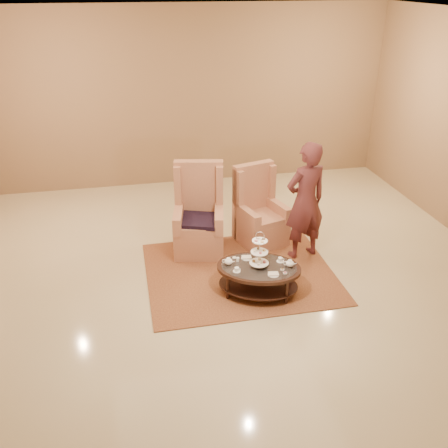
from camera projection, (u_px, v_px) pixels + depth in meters
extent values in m
plane|color=beige|center=(234.00, 280.00, 7.19)|extent=(8.00, 8.00, 0.00)
cube|color=silver|center=(234.00, 280.00, 7.19)|extent=(8.00, 8.00, 0.02)
cube|color=#967352|center=(190.00, 98.00, 9.90)|extent=(8.00, 0.04, 3.50)
cube|color=#966035|center=(240.00, 273.00, 7.37)|extent=(2.71, 2.26, 0.01)
cylinder|color=black|center=(228.00, 287.00, 6.70)|extent=(0.06, 0.06, 0.37)
cylinder|color=black|center=(287.00, 292.00, 6.60)|extent=(0.06, 0.06, 0.37)
cylinder|color=black|center=(232.00, 271.00, 7.06)|extent=(0.06, 0.06, 0.37)
cylinder|color=black|center=(288.00, 275.00, 6.96)|extent=(0.06, 0.06, 0.37)
cylinder|color=silver|center=(259.00, 251.00, 6.62)|extent=(0.01, 0.01, 0.47)
torus|color=silver|center=(260.00, 236.00, 6.51)|extent=(0.12, 0.05, 0.12)
cylinder|color=white|center=(259.00, 263.00, 6.70)|extent=(0.34, 0.34, 0.01)
cylinder|color=white|center=(259.00, 252.00, 6.62)|extent=(0.30, 0.30, 0.01)
cylinder|color=white|center=(260.00, 241.00, 6.55)|extent=(0.26, 0.26, 0.01)
cylinder|color=#C06267|center=(264.00, 262.00, 6.68)|extent=(0.05, 0.05, 0.03)
cylinder|color=tan|center=(259.00, 259.00, 6.75)|extent=(0.05, 0.05, 0.03)
cylinder|color=brown|center=(254.00, 261.00, 6.70)|extent=(0.05, 0.05, 0.03)
cylinder|color=silver|center=(259.00, 264.00, 6.63)|extent=(0.05, 0.05, 0.03)
ellipsoid|color=tan|center=(264.00, 250.00, 6.62)|extent=(0.05, 0.05, 0.03)
ellipsoid|color=brown|center=(258.00, 248.00, 6.67)|extent=(0.05, 0.05, 0.03)
ellipsoid|color=silver|center=(255.00, 251.00, 6.60)|extent=(0.05, 0.05, 0.03)
ellipsoid|color=#C06267|center=(260.00, 253.00, 6.56)|extent=(0.05, 0.05, 0.03)
cube|color=brown|center=(264.00, 239.00, 6.56)|extent=(0.05, 0.04, 0.02)
cube|color=silver|center=(258.00, 238.00, 6.59)|extent=(0.05, 0.04, 0.02)
cube|color=#C06267|center=(256.00, 241.00, 6.52)|extent=(0.05, 0.04, 0.02)
cube|color=tan|center=(262.00, 242.00, 6.50)|extent=(0.05, 0.04, 0.02)
ellipsoid|color=white|center=(228.00, 261.00, 6.74)|extent=(0.14, 0.14, 0.09)
cylinder|color=white|center=(228.00, 259.00, 6.71)|extent=(0.07, 0.07, 0.01)
sphere|color=white|center=(228.00, 258.00, 6.71)|extent=(0.02, 0.02, 0.02)
cone|color=white|center=(234.00, 262.00, 6.72)|extent=(0.07, 0.04, 0.05)
torus|color=white|center=(224.00, 261.00, 6.74)|extent=(0.06, 0.03, 0.06)
ellipsoid|color=white|center=(290.00, 264.00, 6.69)|extent=(0.14, 0.14, 0.09)
cylinder|color=white|center=(290.00, 261.00, 6.67)|extent=(0.07, 0.07, 0.01)
sphere|color=white|center=(290.00, 260.00, 6.66)|extent=(0.02, 0.02, 0.02)
cone|color=white|center=(295.00, 264.00, 6.68)|extent=(0.07, 0.04, 0.05)
torus|color=white|center=(286.00, 263.00, 6.70)|extent=(0.06, 0.03, 0.06)
cylinder|color=white|center=(237.00, 271.00, 6.61)|extent=(0.13, 0.13, 0.01)
cylinder|color=white|center=(237.00, 269.00, 6.60)|extent=(0.08, 0.08, 0.05)
torus|color=white|center=(239.00, 269.00, 6.59)|extent=(0.03, 0.02, 0.03)
cylinder|color=white|center=(280.00, 261.00, 6.83)|extent=(0.13, 0.13, 0.01)
cylinder|color=white|center=(280.00, 259.00, 6.82)|extent=(0.08, 0.08, 0.05)
torus|color=white|center=(283.00, 260.00, 6.82)|extent=(0.03, 0.02, 0.03)
cylinder|color=white|center=(246.00, 258.00, 6.91)|extent=(0.19, 0.19, 0.01)
cube|color=beige|center=(246.00, 257.00, 6.90)|extent=(0.14, 0.11, 0.02)
cylinder|color=white|center=(273.00, 275.00, 6.53)|extent=(0.19, 0.19, 0.01)
cube|color=beige|center=(273.00, 274.00, 6.52)|extent=(0.14, 0.11, 0.02)
cylinder|color=white|center=(238.00, 259.00, 6.83)|extent=(0.05, 0.05, 0.06)
cylinder|color=white|center=(285.00, 273.00, 6.56)|extent=(0.07, 0.07, 0.01)
cylinder|color=#C06267|center=(285.00, 272.00, 6.55)|extent=(0.05, 0.05, 0.01)
cylinder|color=white|center=(282.00, 269.00, 6.64)|extent=(0.07, 0.07, 0.01)
cylinder|color=brown|center=(282.00, 269.00, 6.63)|extent=(0.05, 0.05, 0.01)
cylinder|color=white|center=(234.00, 258.00, 6.91)|extent=(0.07, 0.07, 0.01)
cylinder|color=silver|center=(234.00, 257.00, 6.91)|extent=(0.05, 0.05, 0.01)
cube|color=tan|center=(199.00, 238.00, 7.86)|extent=(0.89, 0.89, 0.45)
cube|color=tan|center=(199.00, 224.00, 7.69)|extent=(0.75, 0.75, 0.11)
cube|color=tan|center=(199.00, 203.00, 7.93)|extent=(0.77, 0.30, 1.40)
cube|color=tan|center=(178.00, 185.00, 7.74)|extent=(0.15, 0.25, 0.65)
cube|color=tan|center=(220.00, 185.00, 7.74)|extent=(0.15, 0.25, 0.65)
cube|color=tan|center=(178.00, 219.00, 7.64)|extent=(0.26, 0.69, 0.28)
cube|color=tan|center=(219.00, 219.00, 7.65)|extent=(0.26, 0.69, 0.28)
cube|color=black|center=(199.00, 220.00, 7.62)|extent=(0.74, 0.70, 0.06)
cube|color=tan|center=(261.00, 231.00, 8.12)|extent=(0.85, 0.85, 0.41)
cube|color=tan|center=(263.00, 218.00, 7.97)|extent=(0.73, 0.73, 0.10)
cube|color=tan|center=(253.00, 200.00, 8.15)|extent=(0.70, 0.33, 1.28)
cube|color=tan|center=(238.00, 188.00, 7.86)|extent=(0.16, 0.24, 0.59)
cube|color=tan|center=(270.00, 181.00, 8.11)|extent=(0.16, 0.24, 0.59)
cube|color=tan|center=(248.00, 217.00, 7.81)|extent=(0.29, 0.63, 0.26)
cube|color=tan|center=(278.00, 210.00, 8.05)|extent=(0.29, 0.63, 0.26)
imported|color=#542425|center=(305.00, 201.00, 7.42)|extent=(0.76, 0.59, 1.85)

